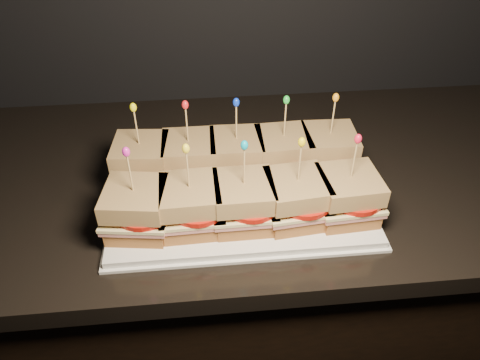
{
  "coord_description": "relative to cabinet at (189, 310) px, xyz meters",
  "views": [
    {
      "loc": [
        0.36,
        0.93,
        1.45
      ],
      "look_at": [
        0.43,
        1.59,
        0.93
      ],
      "focal_mm": 35.0,
      "sensor_mm": 36.0,
      "label": 1
    }
  ],
  "objects": [
    {
      "name": "sandwich_4_frill",
      "position": [
        0.3,
        -0.04,
        0.63
      ],
      "size": [
        0.01,
        0.01,
        0.02
      ],
      "primitive_type": "ellipsoid",
      "color": "orange",
      "rests_on": "sandwich_4_pick"
    },
    {
      "name": "sandwich_2_bread_bot",
      "position": [
        0.12,
        -0.04,
        0.49
      ],
      "size": [
        0.1,
        0.1,
        0.03
      ],
      "primitive_type": "cube",
      "rotation": [
        0.0,
        0.0,
        -0.03
      ],
      "color": "brown",
      "rests_on": "platter"
    },
    {
      "name": "sandwich_4_cheese",
      "position": [
        0.3,
        -0.04,
        0.51
      ],
      "size": [
        0.11,
        0.11,
        0.01
      ],
      "primitive_type": "cube",
      "rotation": [
        0.0,
        0.0,
        -0.04
      ],
      "color": "beige",
      "rests_on": "sandwich_4_ham"
    },
    {
      "name": "sandwich_4_bread_bot",
      "position": [
        0.3,
        -0.04,
        0.49
      ],
      "size": [
        0.1,
        0.1,
        0.03
      ],
      "primitive_type": "cube",
      "rotation": [
        0.0,
        0.0,
        -0.04
      ],
      "color": "brown",
      "rests_on": "platter"
    },
    {
      "name": "sandwich_5_pick",
      "position": [
        -0.05,
        -0.17,
        0.59
      ],
      "size": [
        0.0,
        0.0,
        0.09
      ],
      "primitive_type": "cylinder",
      "color": "tan",
      "rests_on": "sandwich_5_bread_top"
    },
    {
      "name": "sandwich_0_tomato",
      "position": [
        -0.04,
        -0.04,
        0.52
      ],
      "size": [
        0.1,
        0.1,
        0.01
      ],
      "primitive_type": "cylinder",
      "color": "red",
      "rests_on": "sandwich_0_cheese"
    },
    {
      "name": "sandwich_5_cheese",
      "position": [
        -0.05,
        -0.17,
        0.51
      ],
      "size": [
        0.12,
        0.12,
        0.01
      ],
      "primitive_type": "cube",
      "rotation": [
        0.0,
        0.0,
        -0.14
      ],
      "color": "beige",
      "rests_on": "sandwich_5_ham"
    },
    {
      "name": "sandwich_7_bread_top",
      "position": [
        0.12,
        -0.17,
        0.54
      ],
      "size": [
        0.1,
        0.1,
        0.03
      ],
      "primitive_type": "cube",
      "rotation": [
        0.0,
        0.0,
        0.01
      ],
      "color": "brown",
      "rests_on": "sandwich_7_tomato"
    },
    {
      "name": "sandwich_2_cheese",
      "position": [
        0.12,
        -0.04,
        0.51
      ],
      "size": [
        0.11,
        0.11,
        0.01
      ],
      "primitive_type": "cube",
      "rotation": [
        0.0,
        0.0,
        -0.03
      ],
      "color": "beige",
      "rests_on": "sandwich_2_ham"
    },
    {
      "name": "sandwich_1_bread_bot",
      "position": [
        0.04,
        -0.04,
        0.49
      ],
      "size": [
        0.1,
        0.1,
        0.03
      ],
      "primitive_type": "cube",
      "rotation": [
        0.0,
        0.0,
        -0.0
      ],
      "color": "brown",
      "rests_on": "platter"
    },
    {
      "name": "sandwich_4_bread_top",
      "position": [
        0.3,
        -0.04,
        0.54
      ],
      "size": [
        0.1,
        0.1,
        0.03
      ],
      "primitive_type": "cube",
      "rotation": [
        0.0,
        0.0,
        -0.04
      ],
      "color": "brown",
      "rests_on": "sandwich_4_tomato"
    },
    {
      "name": "sandwich_0_bread_bot",
      "position": [
        -0.05,
        -0.04,
        0.49
      ],
      "size": [
        0.1,
        0.1,
        0.03
      ],
      "primitive_type": "cube",
      "rotation": [
        0.0,
        0.0,
        -0.09
      ],
      "color": "brown",
      "rests_on": "platter"
    },
    {
      "name": "sandwich_2_ham",
      "position": [
        0.12,
        -0.04,
        0.5
      ],
      "size": [
        0.11,
        0.1,
        0.01
      ],
      "primitive_type": "cube",
      "rotation": [
        0.0,
        0.0,
        -0.03
      ],
      "color": "#CD6F6E",
      "rests_on": "sandwich_2_bread_bot"
    },
    {
      "name": "sandwich_7_tomato",
      "position": [
        0.14,
        -0.18,
        0.52
      ],
      "size": [
        0.1,
        0.1,
        0.01
      ],
      "primitive_type": "cylinder",
      "color": "red",
      "rests_on": "sandwich_7_cheese"
    },
    {
      "name": "sandwich_7_ham",
      "position": [
        0.12,
        -0.17,
        0.5
      ],
      "size": [
        0.11,
        0.1,
        0.01
      ],
      "primitive_type": "cube",
      "rotation": [
        0.0,
        0.0,
        0.01
      ],
      "color": "#CD6F6E",
      "rests_on": "sandwich_7_bread_bot"
    },
    {
      "name": "sandwich_5_bread_bot",
      "position": [
        -0.05,
        -0.17,
        0.49
      ],
      "size": [
        0.11,
        0.11,
        0.03
      ],
      "primitive_type": "cube",
      "rotation": [
        0.0,
        0.0,
        -0.14
      ],
      "color": "brown",
      "rests_on": "platter"
    },
    {
      "name": "sandwich_7_cheese",
      "position": [
        0.12,
        -0.17,
        0.51
      ],
      "size": [
        0.11,
        0.11,
        0.01
      ],
      "primitive_type": "cube",
      "rotation": [
        0.0,
        0.0,
        0.01
      ],
      "color": "beige",
      "rests_on": "sandwich_7_ham"
    },
    {
      "name": "sandwich_1_frill",
      "position": [
        0.04,
        -0.04,
        0.63
      ],
      "size": [
        0.01,
        0.01,
        0.02
      ],
      "primitive_type": "ellipsoid",
      "color": "red",
      "rests_on": "sandwich_1_pick"
    },
    {
      "name": "sandwich_2_pick",
      "position": [
        0.12,
        -0.04,
        0.59
      ],
      "size": [
        0.0,
        0.0,
        0.09
      ],
      "primitive_type": "cylinder",
      "color": "tan",
      "rests_on": "sandwich_2_bread_top"
    },
    {
      "name": "sandwich_9_frill",
      "position": [
        0.3,
        -0.17,
        0.63
      ],
      "size": [
        0.01,
        0.01,
        0.02
      ],
      "primitive_type": "ellipsoid",
      "color": "red",
      "rests_on": "sandwich_9_pick"
    },
    {
      "name": "sandwich_3_tomato",
      "position": [
        0.23,
        -0.04,
        0.52
      ],
      "size": [
        0.1,
        0.1,
        0.01
      ],
      "primitive_type": "cylinder",
      "color": "red",
      "rests_on": "sandwich_3_cheese"
    },
    {
      "name": "sandwich_8_bread_bot",
      "position": [
        0.21,
        -0.17,
        0.49
      ],
      "size": [
        0.11,
        0.11,
        0.03
      ],
      "primitive_type": "cube",
      "rotation": [
        0.0,
        0.0,
        0.1
      ],
      "color": "brown",
      "rests_on": "platter"
    },
    {
      "name": "sandwich_1_ham",
      "position": [
        0.04,
        -0.04,
        0.5
      ],
      "size": [
        0.11,
        0.1,
        0.01
      ],
      "primitive_type": "cube",
      "rotation": [
        0.0,
        0.0,
        -0.0
      ],
      "color": "#CD6F6E",
      "rests_on": "sandwich_1_bread_bot"
    },
    {
      "name": "sandwich_6_bread_top",
      "position": [
        0.04,
        -0.17,
        0.54
      ],
      "size": [
        0.1,
        0.1,
        0.03
      ],
      "primitive_type": "cube",
      "rotation": [
        0.0,
        0.0,
        0.03
      ],
      "color": "brown",
      "rests_on": "sandwich_6_tomato"
    },
    {
      "name": "sandwich_6_cheese",
      "position": [
        0.04,
        -0.17,
        0.51
      ],
      "size": [
        0.11,
        0.11,
        0.01
      ],
      "primitive_type": "cube",
      "rotation": [
        0.0,
        0.0,
        0.03
      ],
      "color": "beige",
      "rests_on": "sandwich_6_ham"
    },
    {
      "name": "sandwich_4_pick",
      "position": [
        0.3,
        -0.04,
        0.59
      ],
      "size": [
        0.0,
        0.0,
        0.09
      ],
      "primitive_type": "cylinder",
      "color": "tan",
      "rests_on": "sandwich_4_bread_top"
    },
    {
      "name": "sandwich_8_tomato",
      "position": [
        0.23,
        -0.18,
        0.52
      ],
      "size": [
        0.1,
        0.1,
        0.01
      ],
      "primitive_type": "cylinder",
      "color": "red",
      "rests_on": "sandwich_8_cheese"
    },
    {
      "name": "sandwich_0_pick",
      "position": [
        -0.05,
        -0.04,
        0.59
      ],
      "size": [
        0.0,
        0.0,
        0.09
      ],
      "primitive_type": "cylinder",
      "color": "tan",
      "rests_on": "sandwich_0_bread_top"
    },
    {
      "name": "sandwich_3_frill",
      "position": [
        0.21,
        -0.04,
        0.63
      ],
      "size": [
        0.01,
        0.01,
        0.02
      ],
      "primitive_type": "ellipsoid",
      "color": "green",
      "rests_on": "sandwich_3_pick"
    },
    {
      "name": "platter",
      "position": [
        0.12,
        -0.1,
        0.46
      ],
      "size": [
        0.47,
        0.29,
        0.02
      ],
      "primitive_type": "cube",
      "color": "white",
      "rests_on": "granite_slab"
    },
    {
      "name": "sandwich_1_bread_top",
      "position": [
        0.04,
        -0.04,
        0.54
      ],
      "size": [
        0.1,
        0.1,
        0.03
      ],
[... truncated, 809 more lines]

